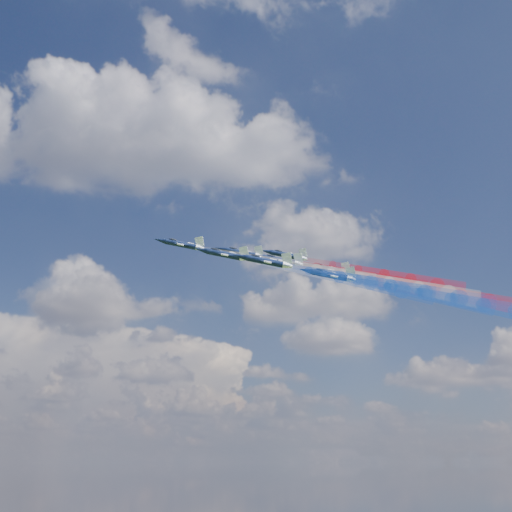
{
  "coord_description": "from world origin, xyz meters",
  "views": [
    {
      "loc": [
        -6.36,
        -145.89,
        91.5
      ],
      "look_at": [
        1.5,
        6.46,
        140.97
      ],
      "focal_mm": 44.82,
      "sensor_mm": 36.0,
      "label": 1
    }
  ],
  "objects": [
    {
      "name": "trail_center_third",
      "position": [
        34.11,
        3.31,
        133.81
      ],
      "size": [
        43.41,
        11.03,
        15.33
      ],
      "primitive_type": null,
      "rotation": [
        0.24,
        -0.35,
        1.37
      ],
      "color": "white"
    },
    {
      "name": "jet_rear_right",
      "position": [
        20.86,
        14.61,
        140.26
      ],
      "size": [
        15.95,
        13.07,
        10.14
      ],
      "primitive_type": null,
      "rotation": [
        0.24,
        -0.35,
        1.37
      ],
      "color": "black"
    },
    {
      "name": "trail_inner_right",
      "position": [
        24.76,
        13.22,
        138.93
      ],
      "size": [
        43.41,
        11.03,
        15.33
      ],
      "primitive_type": null,
      "rotation": [
        0.24,
        -0.35,
        1.37
      ],
      "color": "red"
    },
    {
      "name": "trail_lead",
      "position": [
        9.29,
        4.74,
        138.14
      ],
      "size": [
        43.41,
        11.03,
        15.33
      ],
      "primitive_type": null,
      "rotation": [
        0.24,
        -0.35,
        1.37
      ],
      "color": "white"
    },
    {
      "name": "trail_inner_left",
      "position": [
        20.23,
        -5.53,
        132.29
      ],
      "size": [
        43.41,
        11.03,
        15.33
      ],
      "primitive_type": null,
      "rotation": [
        0.24,
        -0.35,
        1.37
      ],
      "color": "blue"
    },
    {
      "name": "jet_center_third",
      "position": [
        7.36,
        6.59,
        139.96
      ],
      "size": [
        15.95,
        13.07,
        10.14
      ],
      "primitive_type": null,
      "rotation": [
        0.24,
        -0.35,
        1.37
      ],
      "color": "black"
    },
    {
      "name": "trail_outer_right",
      "position": [
        37.55,
        20.37,
        140.81
      ],
      "size": [
        43.41,
        11.03,
        15.33
      ],
      "primitive_type": null,
      "rotation": [
        0.24,
        -0.35,
        1.37
      ],
      "color": "red"
    },
    {
      "name": "jet_outer_right",
      "position": [
        10.81,
        23.65,
        146.96
      ],
      "size": [
        15.95,
        13.07,
        10.14
      ],
      "primitive_type": null,
      "rotation": [
        0.24,
        -0.35,
        1.37
      ],
      "color": "black"
    },
    {
      "name": "trail_rear_left",
      "position": [
        44.73,
        -8.65,
        126.65
      ],
      "size": [
        43.41,
        11.03,
        15.33
      ],
      "primitive_type": null,
      "rotation": [
        0.24,
        -0.35,
        1.37
      ],
      "color": "blue"
    },
    {
      "name": "trail_outer_left",
      "position": [
        29.35,
        -15.45,
        127.6
      ],
      "size": [
        43.41,
        11.03,
        15.33
      ],
      "primitive_type": null,
      "rotation": [
        0.24,
        -0.35,
        1.37
      ],
      "color": "blue"
    },
    {
      "name": "jet_lead",
      "position": [
        -17.45,
        8.02,
        144.28
      ],
      "size": [
        15.95,
        13.07,
        10.14
      ],
      "primitive_type": null,
      "rotation": [
        0.24,
        -0.35,
        1.37
      ],
      "color": "black"
    },
    {
      "name": "jet_outer_left",
      "position": [
        2.6,
        -12.17,
        133.74
      ],
      "size": [
        15.95,
        13.07,
        10.14
      ],
      "primitive_type": null,
      "rotation": [
        0.24,
        -0.35,
        1.37
      ],
      "color": "black"
    },
    {
      "name": "jet_rear_left",
      "position": [
        17.99,
        -5.37,
        132.8
      ],
      "size": [
        15.95,
        13.07,
        10.14
      ],
      "primitive_type": null,
      "rotation": [
        0.24,
        -0.35,
        1.37
      ],
      "color": "black"
    },
    {
      "name": "jet_inner_left",
      "position": [
        -6.52,
        -2.25,
        138.43
      ],
      "size": [
        15.95,
        13.07,
        10.14
      ],
      "primitive_type": null,
      "rotation": [
        0.24,
        -0.35,
        1.37
      ],
      "color": "black"
    },
    {
      "name": "jet_inner_right",
      "position": [
        -1.99,
        16.5,
        145.08
      ],
      "size": [
        15.95,
        13.07,
        10.14
      ],
      "primitive_type": null,
      "rotation": [
        0.24,
        -0.35,
        1.37
      ],
      "color": "black"
    },
    {
      "name": "trail_rear_right",
      "position": [
        47.61,
        11.33,
        134.12
      ],
      "size": [
        43.41,
        11.03,
        15.33
      ],
      "primitive_type": null,
      "rotation": [
        0.24,
        -0.35,
        1.37
      ],
      "color": "red"
    }
  ]
}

